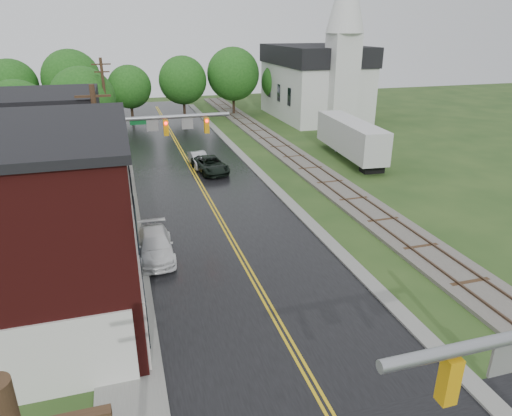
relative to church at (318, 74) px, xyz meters
name	(u,v)px	position (x,y,z in m)	size (l,w,h in m)	color
main_road	(202,188)	(-20.00, -23.74, -5.83)	(10.00, 90.00, 0.02)	black
curb_right	(251,165)	(-14.60, -18.74, -5.83)	(0.80, 70.00, 0.12)	gray
sidewalk_left	(121,221)	(-26.20, -28.74, -5.83)	(2.40, 50.00, 0.12)	gray
yellow_house	(35,176)	(-31.00, -27.74, -2.63)	(8.00, 7.00, 6.40)	tan
darkred_building	(67,154)	(-30.00, -18.74, -3.63)	(7.00, 6.00, 4.40)	#3F0F0C
church	(318,74)	(0.00, 0.00, 0.00)	(10.40, 18.40, 20.00)	silver
railroad	(298,160)	(-10.00, -18.74, -5.73)	(3.20, 80.00, 0.30)	#59544C
traffic_signal_far	(155,136)	(-23.47, -26.74, -0.86)	(7.34, 0.43, 7.20)	gray
utility_pole_b	(102,164)	(-26.80, -31.74, -1.11)	(1.80, 0.28, 9.00)	#382616
utility_pole_c	(106,103)	(-26.80, -9.74, -1.11)	(1.80, 0.28, 9.00)	#382616
tree_left_c	(20,117)	(-33.85, -13.84, -1.32)	(6.00, 6.00, 7.65)	black
tree_left_e	(85,101)	(-28.85, -7.84, -1.02)	(6.40, 6.40, 8.16)	black
suv_dark	(210,165)	(-18.56, -19.95, -5.16)	(2.24, 4.86, 1.35)	black
sedan_silver	(199,160)	(-19.20, -17.89, -5.21)	(1.32, 3.79, 1.25)	#B7B6BB
pickup_white	(155,246)	(-24.47, -34.36, -5.16)	(1.88, 4.63, 1.34)	white
semi_trailer	(351,137)	(-5.14, -19.66, -3.65)	(3.31, 11.52, 3.64)	black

